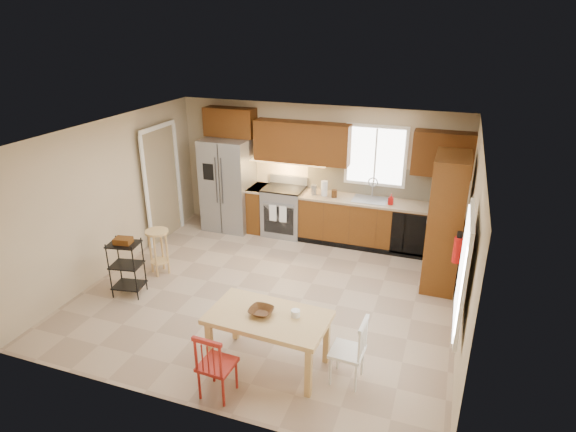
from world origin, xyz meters
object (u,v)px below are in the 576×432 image
(bar_stool, at_px, (159,252))
(table_bowl, at_px, (261,314))
(utility_cart, at_px, (127,268))
(chair_red, at_px, (217,363))
(refrigerator, at_px, (228,184))
(table_jar, at_px, (296,315))
(chair_white, at_px, (347,350))
(dining_table, at_px, (269,341))
(soap_bottle, at_px, (391,199))
(pantry, at_px, (445,222))
(range_stove, at_px, (284,212))
(fire_extinguisher, at_px, (458,250))

(bar_stool, bearing_deg, table_bowl, -31.96)
(utility_cart, bearing_deg, chair_red, -42.67)
(refrigerator, xyz_separation_m, table_jar, (2.62, -3.59, -0.19))
(chair_white, bearing_deg, utility_cart, 80.82)
(dining_table, distance_m, chair_red, 0.74)
(dining_table, bearing_deg, chair_red, -115.41)
(refrigerator, bearing_deg, soap_bottle, -0.45)
(refrigerator, bearing_deg, table_jar, -53.91)
(pantry, bearing_deg, bar_stool, -164.48)
(table_jar, bearing_deg, utility_cart, 166.10)
(table_bowl, bearing_deg, bar_stool, 147.95)
(table_bowl, bearing_deg, range_stove, 105.97)
(table_bowl, relative_size, bar_stool, 0.37)
(refrigerator, xyz_separation_m, bar_stool, (-0.24, -2.14, -0.53))
(table_jar, bearing_deg, chair_white, -3.43)
(fire_extinguisher, distance_m, chair_red, 3.41)
(chair_red, relative_size, bar_stool, 1.08)
(range_stove, height_order, soap_bottle, soap_bottle)
(table_jar, bearing_deg, table_bowl, -167.47)
(dining_table, xyz_separation_m, utility_cart, (-2.62, 0.81, 0.10))
(refrigerator, relative_size, table_bowl, 6.36)
(table_bowl, height_order, table_jar, table_jar)
(dining_table, bearing_deg, soap_bottle, 79.49)
(chair_red, distance_m, table_bowl, 0.76)
(dining_table, bearing_deg, pantry, 59.43)
(dining_table, xyz_separation_m, chair_red, (-0.35, -0.65, 0.07))
(table_jar, relative_size, bar_stool, 0.14)
(table_bowl, bearing_deg, chair_red, -111.93)
(chair_red, xyz_separation_m, chair_white, (1.30, 0.70, 0.00))
(bar_stool, bearing_deg, refrigerator, 83.66)
(chair_white, xyz_separation_m, table_jar, (-0.64, 0.04, 0.31))
(fire_extinguisher, relative_size, utility_cart, 0.40)
(range_stove, bearing_deg, fire_extinguisher, -32.62)
(chair_white, relative_size, table_jar, 7.60)
(refrigerator, distance_m, chair_white, 4.90)
(refrigerator, height_order, chair_red, refrigerator)
(refrigerator, xyz_separation_m, dining_table, (2.31, -3.68, -0.57))
(chair_white, relative_size, utility_cart, 0.93)
(pantry, relative_size, table_jar, 19.21)
(pantry, height_order, chair_white, pantry)
(table_jar, relative_size, utility_cart, 0.12)
(chair_red, xyz_separation_m, table_jar, (0.66, 0.74, 0.31))
(refrigerator, distance_m, fire_extinguisher, 4.76)
(soap_bottle, relative_size, pantry, 0.09)
(pantry, distance_m, chair_white, 2.91)
(table_jar, distance_m, bar_stool, 3.23)
(fire_extinguisher, height_order, dining_table, fire_extinguisher)
(range_stove, height_order, utility_cart, range_stove)
(chair_white, distance_m, bar_stool, 3.80)
(range_stove, distance_m, dining_table, 3.92)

